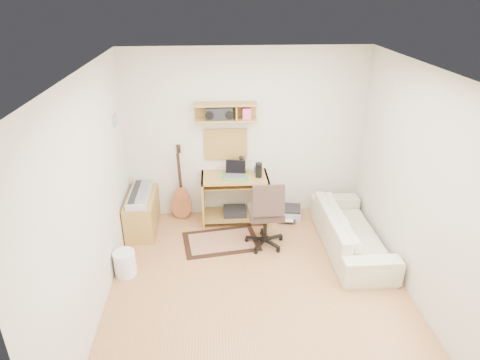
{
  "coord_description": "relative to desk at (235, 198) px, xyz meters",
  "views": [
    {
      "loc": [
        -0.5,
        -4.0,
        3.36
      ],
      "look_at": [
        -0.15,
        1.05,
        1.0
      ],
      "focal_mm": 31.45,
      "sensor_mm": 36.0,
      "label": 1
    }
  ],
  "objects": [
    {
      "name": "boombox",
      "position": [
        -0.21,
        0.15,
        1.3
      ],
      "size": [
        0.38,
        0.17,
        0.2
      ],
      "primitive_type": "cube",
      "color": "black",
      "rests_on": "wall_shelf"
    },
    {
      "name": "cork_board",
      "position": [
        -0.12,
        0.25,
        0.79
      ],
      "size": [
        0.64,
        0.03,
        0.49
      ],
      "primitive_type": "cube",
      "color": "tan",
      "rests_on": "back_wall"
    },
    {
      "name": "sofa",
      "position": [
        1.56,
        -0.88,
        -0.01
      ],
      "size": [
        0.54,
        1.86,
        0.73
      ],
      "primitive_type": "imported",
      "rotation": [
        0.0,
        0.0,
        1.57
      ],
      "color": "beige",
      "rests_on": "floor"
    },
    {
      "name": "laptop",
      "position": [
        0.0,
        -0.02,
        0.49
      ],
      "size": [
        0.34,
        0.34,
        0.23
      ],
      "primitive_type": null,
      "rotation": [
        0.0,
        0.0,
        -0.15
      ],
      "color": "silver",
      "rests_on": "desk"
    },
    {
      "name": "left_wall",
      "position": [
        -1.62,
        -1.73,
        0.93
      ],
      "size": [
        0.01,
        4.0,
        2.6
      ],
      "primitive_type": "cube",
      "color": "beige",
      "rests_on": "ground"
    },
    {
      "name": "printer",
      "position": [
        0.83,
        0.03,
        -0.29
      ],
      "size": [
        0.48,
        0.4,
        0.16
      ],
      "primitive_type": "cube",
      "rotation": [
        0.0,
        0.0,
        -0.17
      ],
      "color": "#A5A8AA",
      "rests_on": "floor"
    },
    {
      "name": "pencil_cup",
      "position": [
        0.34,
        0.1,
        0.43
      ],
      "size": [
        0.07,
        0.07,
        0.1
      ],
      "primitive_type": "cylinder",
      "color": "navy",
      "rests_on": "desk"
    },
    {
      "name": "waste_basket",
      "position": [
        -1.47,
        -1.27,
        -0.21
      ],
      "size": [
        0.35,
        0.35,
        0.33
      ],
      "primitive_type": "cylinder",
      "rotation": [
        0.0,
        0.0,
        -0.35
      ],
      "color": "white",
      "rests_on": "floor"
    },
    {
      "name": "speaker",
      "position": [
        0.36,
        -0.05,
        0.49
      ],
      "size": [
        0.1,
        0.1,
        0.22
      ],
      "primitive_type": "cylinder",
      "color": "black",
      "rests_on": "desk"
    },
    {
      "name": "wall_photo",
      "position": [
        -1.6,
        -0.23,
        1.34
      ],
      "size": [
        0.02,
        0.2,
        0.15
      ],
      "primitive_type": "cube",
      "color": "#4C8CBF",
      "rests_on": "left_wall"
    },
    {
      "name": "floor",
      "position": [
        0.18,
        -1.73,
        -0.38
      ],
      "size": [
        3.6,
        4.0,
        0.01
      ],
      "primitive_type": "cube",
      "color": "#B57C4B",
      "rests_on": "ground"
    },
    {
      "name": "music_keyboard",
      "position": [
        -1.4,
        -0.18,
        0.21
      ],
      "size": [
        0.27,
        0.88,
        0.08
      ],
      "primitive_type": "cube",
      "color": "#B2B5BA",
      "rests_on": "cabinet"
    },
    {
      "name": "back_wall",
      "position": [
        0.18,
        0.28,
        0.93
      ],
      "size": [
        3.6,
        0.01,
        2.6
      ],
      "primitive_type": "cube",
      "color": "beige",
      "rests_on": "ground"
    },
    {
      "name": "ceiling",
      "position": [
        0.18,
        -1.73,
        2.23
      ],
      "size": [
        3.6,
        4.0,
        0.01
      ],
      "primitive_type": "cube",
      "color": "white",
      "rests_on": "ground"
    },
    {
      "name": "cabinet",
      "position": [
        -1.4,
        -0.18,
        -0.1
      ],
      "size": [
        0.4,
        0.9,
        0.55
      ],
      "primitive_type": "cube",
      "color": "#B4883F",
      "rests_on": "floor"
    },
    {
      "name": "guitar",
      "position": [
        -0.83,
        0.13,
        0.22
      ],
      "size": [
        0.33,
        0.22,
        1.19
      ],
      "primitive_type": null,
      "rotation": [
        0.0,
        0.0,
        -0.07
      ],
      "color": "#A75933",
      "rests_on": "floor"
    },
    {
      "name": "task_chair",
      "position": [
        0.38,
        -0.72,
        0.14
      ],
      "size": [
        0.54,
        0.54,
        1.03
      ],
      "primitive_type": null,
      "rotation": [
        0.0,
        0.0,
        0.03
      ],
      "color": "#34261F",
      "rests_on": "floor"
    },
    {
      "name": "rug",
      "position": [
        -0.24,
        -0.61,
        -0.37
      ],
      "size": [
        1.15,
        0.85,
        0.01
      ],
      "primitive_type": "cube",
      "rotation": [
        0.0,
        0.0,
        0.15
      ],
      "color": "tan",
      "rests_on": "floor"
    },
    {
      "name": "desk_lamp",
      "position": [
        0.15,
        0.14,
        0.52
      ],
      "size": [
        0.09,
        0.09,
        0.28
      ],
      "primitive_type": null,
      "color": "black",
      "rests_on": "desk"
    },
    {
      "name": "right_wall",
      "position": [
        1.99,
        -1.73,
        0.93
      ],
      "size": [
        0.01,
        4.0,
        2.6
      ],
      "primitive_type": "cube",
      "color": "beige",
      "rests_on": "ground"
    },
    {
      "name": "desk",
      "position": [
        0.0,
        0.0,
        0.0
      ],
      "size": [
        1.0,
        0.55,
        0.75
      ],
      "primitive_type": null,
      "color": "#B4883F",
      "rests_on": "floor"
    },
    {
      "name": "wall_shelf",
      "position": [
        -0.12,
        0.15,
        1.32
      ],
      "size": [
        0.9,
        0.25,
        0.26
      ],
      "primitive_type": "cube",
      "color": "#B4883F",
      "rests_on": "back_wall"
    }
  ]
}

